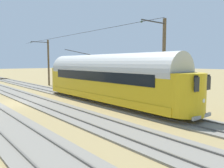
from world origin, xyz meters
TOP-DOWN VIEW (x-y plane):
  - ground_plane at (0.00, 0.00)m, footprint 220.00×220.00m
  - track_streetcar_siding at (-6.45, -0.31)m, footprint 2.80×80.00m
  - track_adjacent_siding at (-2.15, -0.31)m, footprint 2.80×80.00m
  - vintage_streetcar at (-6.45, 5.13)m, footprint 2.65×18.00m
  - catenary_pole_foreground at (-9.00, -12.64)m, footprint 2.85×0.28m
  - catenary_pole_mid_near at (-9.00, 9.27)m, footprint 2.85×0.28m
  - overhead_wire_run at (-6.53, -2.35)m, footprint 2.65×25.91m

SIDE VIEW (x-z plane):
  - ground_plane at x=0.00m, z-range 0.00..0.00m
  - track_streetcar_siding at x=-6.45m, z-range -0.04..0.14m
  - track_adjacent_siding at x=-2.15m, z-range -0.04..0.14m
  - vintage_streetcar at x=-6.45m, z-range -0.18..4.70m
  - catenary_pole_foreground at x=-9.00m, z-range 0.16..7.19m
  - catenary_pole_mid_near at x=-9.00m, z-range 0.16..7.19m
  - overhead_wire_run at x=-6.53m, z-range 6.40..6.57m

